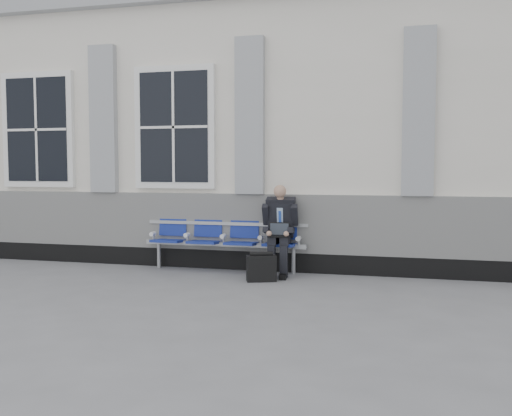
# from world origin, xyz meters

# --- Properties ---
(ground) EXTENTS (70.00, 70.00, 0.00)m
(ground) POSITION_xyz_m (0.00, 0.00, 0.00)
(ground) COLOR slate
(ground) RESTS_ON ground
(station_building) EXTENTS (14.40, 4.40, 4.49)m
(station_building) POSITION_xyz_m (-0.02, 3.47, 2.22)
(station_building) COLOR silver
(station_building) RESTS_ON ground
(bench) EXTENTS (2.60, 0.47, 0.91)m
(bench) POSITION_xyz_m (1.22, 1.32, 0.55)
(bench) COLOR #9EA0A3
(bench) RESTS_ON ground
(businessman) EXTENTS (0.54, 0.73, 1.35)m
(businessman) POSITION_xyz_m (2.13, 1.20, 0.74)
(businessman) COLOR black
(businessman) RESTS_ON ground
(briefcase) EXTENTS (0.45, 0.31, 0.43)m
(briefcase) POSITION_xyz_m (1.98, 0.64, 0.20)
(briefcase) COLOR black
(briefcase) RESTS_ON ground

